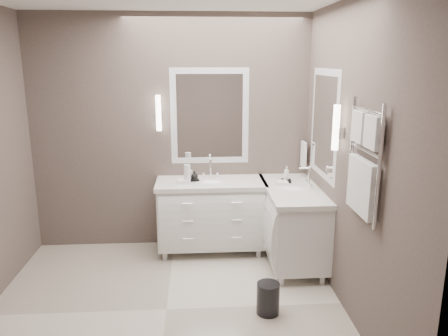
{
  "coord_description": "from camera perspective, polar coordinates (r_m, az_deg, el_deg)",
  "views": [
    {
      "loc": [
        0.29,
        -3.53,
        2.18
      ],
      "look_at": [
        0.56,
        0.7,
        1.13
      ],
      "focal_mm": 35.0,
      "sensor_mm": 36.0,
      "label": 1
    }
  ],
  "objects": [
    {
      "name": "towel_bar_corner",
      "position": [
        5.16,
        10.36,
        1.78
      ],
      "size": [
        0.03,
        0.22,
        0.3
      ],
      "color": "white",
      "rests_on": "wall_right"
    },
    {
      "name": "sconce_back",
      "position": [
        5.01,
        -8.55,
        7.03
      ],
      "size": [
        0.06,
        0.06,
        0.4
      ],
      "color": "white",
      "rests_on": "wall_back"
    },
    {
      "name": "water_bottle",
      "position": [
        4.85,
        -4.82,
        -0.78
      ],
      "size": [
        0.09,
        0.09,
        0.21
      ],
      "primitive_type": "cylinder",
      "rotation": [
        0.0,
        0.0,
        0.25
      ],
      "color": "silver",
      "rests_on": "vanity_back"
    },
    {
      "name": "amenity_tray_right",
      "position": [
        4.96,
        8.11,
        -1.66
      ],
      "size": [
        0.13,
        0.16,
        0.02
      ],
      "primitive_type": "cube",
      "rotation": [
        0.0,
        0.0,
        -0.15
      ],
      "color": "black",
      "rests_on": "vanity_right"
    },
    {
      "name": "soap_bottle_a",
      "position": [
        4.96,
        -4.57,
        -0.58
      ],
      "size": [
        0.08,
        0.08,
        0.14
      ],
      "primitive_type": "imported",
      "rotation": [
        0.0,
        0.0,
        0.25
      ],
      "color": "white",
      "rests_on": "amenity_tray_back"
    },
    {
      "name": "sconce_right",
      "position": [
        3.99,
        14.42,
        5.02
      ],
      "size": [
        0.06,
        0.06,
        0.4
      ],
      "color": "white",
      "rests_on": "wall_right"
    },
    {
      "name": "mirror_right",
      "position": [
        4.56,
        12.92,
        5.63
      ],
      "size": [
        0.02,
        0.9,
        1.1
      ],
      "color": "white",
      "rests_on": "wall_right"
    },
    {
      "name": "towel_ladder",
      "position": [
        3.46,
        17.73,
        0.11
      ],
      "size": [
        0.06,
        0.58,
        0.9
      ],
      "color": "white",
      "rests_on": "wall_right"
    },
    {
      "name": "mirror_back",
      "position": [
        5.06,
        -1.87,
        6.76
      ],
      "size": [
        0.9,
        0.02,
        1.1
      ],
      "color": "white",
      "rests_on": "wall_back"
    },
    {
      "name": "wall_back",
      "position": [
        5.11,
        -6.93,
        4.47
      ],
      "size": [
        3.2,
        0.01,
        2.7
      ],
      "primitive_type": "cube",
      "color": "#534742",
      "rests_on": "floor"
    },
    {
      "name": "floor",
      "position": [
        4.16,
        -7.51,
        -17.88
      ],
      "size": [
        3.2,
        3.0,
        0.01
      ],
      "primitive_type": "cube",
      "color": "beige",
      "rests_on": "ground"
    },
    {
      "name": "soap_bottle_c",
      "position": [
        4.93,
        8.15,
        -0.67
      ],
      "size": [
        0.07,
        0.07,
        0.15
      ],
      "primitive_type": "imported",
      "rotation": [
        0.0,
        0.0,
        0.24
      ],
      "color": "white",
      "rests_on": "amenity_tray_right"
    },
    {
      "name": "wall_right",
      "position": [
        3.86,
        16.32,
        0.93
      ],
      "size": [
        0.01,
        3.0,
        2.7
      ],
      "primitive_type": "cube",
      "color": "#534742",
      "rests_on": "floor"
    },
    {
      "name": "amenity_tray_back",
      "position": [
        4.96,
        -4.21,
        -1.54
      ],
      "size": [
        0.17,
        0.15,
        0.02
      ],
      "primitive_type": "cube",
      "rotation": [
        0.0,
        0.0,
        0.32
      ],
      "color": "black",
      "rests_on": "vanity_back"
    },
    {
      "name": "waste_bin",
      "position": [
        4.02,
        5.77,
        -16.58
      ],
      "size": [
        0.25,
        0.25,
        0.28
      ],
      "primitive_type": "cylinder",
      "rotation": [
        0.0,
        0.0,
        0.3
      ],
      "color": "black",
      "rests_on": "floor"
    },
    {
      "name": "vanity_back",
      "position": [
        5.05,
        -1.68,
        -5.69
      ],
      "size": [
        1.24,
        0.59,
        0.97
      ],
      "color": "white",
      "rests_on": "floor"
    },
    {
      "name": "vanity_right",
      "position": [
        4.85,
        8.91,
        -6.69
      ],
      "size": [
        0.59,
        1.24,
        0.97
      ],
      "color": "white",
      "rests_on": "floor"
    },
    {
      "name": "wall_front",
      "position": [
        2.21,
        -11.12,
        -8.42
      ],
      "size": [
        3.2,
        0.01,
        2.7
      ],
      "primitive_type": "cube",
      "color": "#534742",
      "rests_on": "floor"
    },
    {
      "name": "soap_bottle_b",
      "position": [
        4.92,
        -3.87,
        -0.95
      ],
      "size": [
        0.09,
        0.09,
        0.1
      ],
      "primitive_type": "imported",
      "rotation": [
        0.0,
        0.0,
        0.22
      ],
      "color": "black",
      "rests_on": "amenity_tray_back"
    }
  ]
}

